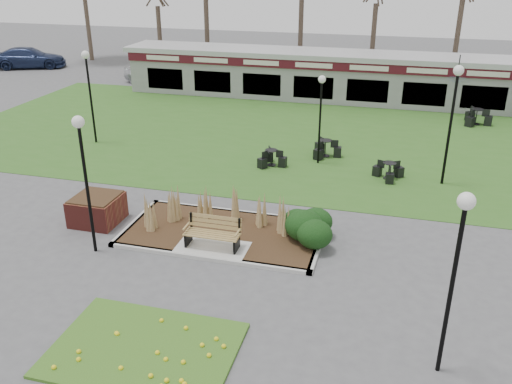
% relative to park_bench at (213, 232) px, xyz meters
% --- Properties ---
extents(ground, '(100.00, 100.00, 0.00)m').
position_rel_park_bench_xyz_m(ground, '(0.00, -0.25, -0.59)').
color(ground, '#515154').
rests_on(ground, ground).
extents(lawn, '(34.00, 16.00, 0.02)m').
position_rel_park_bench_xyz_m(lawn, '(0.00, 11.75, -0.58)').
color(lawn, '#32631F').
rests_on(lawn, ground).
extents(flower_bed, '(4.20, 3.00, 0.16)m').
position_rel_park_bench_xyz_m(flower_bed, '(0.00, -4.85, -0.52)').
color(flower_bed, '#39601B').
rests_on(flower_bed, ground).
extents(planting_bed, '(6.75, 3.40, 1.27)m').
position_rel_park_bench_xyz_m(planting_bed, '(1.27, 1.10, -0.22)').
color(planting_bed, '#382416').
rests_on(planting_bed, ground).
extents(park_bench, '(1.70, 0.66, 0.93)m').
position_rel_park_bench_xyz_m(park_bench, '(0.00, 0.00, 0.00)').
color(park_bench, '#A08748').
rests_on(park_bench, ground).
extents(brick_planter, '(1.50, 1.50, 0.95)m').
position_rel_park_bench_xyz_m(brick_planter, '(-4.40, 0.75, -0.11)').
color(brick_planter, maroon).
rests_on(brick_planter, ground).
extents(food_pavilion, '(24.60, 3.40, 2.90)m').
position_rel_park_bench_xyz_m(food_pavilion, '(0.00, 19.71, 0.89)').
color(food_pavilion, gray).
rests_on(food_pavilion, ground).
extents(lamp_post_near_right, '(0.35, 0.35, 4.25)m').
position_rel_park_bench_xyz_m(lamp_post_near_right, '(6.49, -3.75, 2.51)').
color(lamp_post_near_right, black).
rests_on(lamp_post_near_right, ground).
extents(lamp_post_mid_left, '(0.35, 0.35, 4.27)m').
position_rel_park_bench_xyz_m(lamp_post_mid_left, '(-3.46, -1.05, 2.53)').
color(lamp_post_mid_left, black).
rests_on(lamp_post_mid_left, ground).
extents(lamp_post_mid_right, '(0.39, 0.39, 4.67)m').
position_rel_park_bench_xyz_m(lamp_post_mid_right, '(7.03, 7.24, 2.81)').
color(lamp_post_mid_right, black).
rests_on(lamp_post_mid_right, ground).
extents(lamp_post_far_right, '(0.32, 0.32, 3.82)m').
position_rel_park_bench_xyz_m(lamp_post_far_right, '(1.93, 8.25, 2.20)').
color(lamp_post_far_right, black).
rests_on(lamp_post_far_right, ground).
extents(lamp_post_far_left, '(0.36, 0.36, 4.35)m').
position_rel_park_bench_xyz_m(lamp_post_far_left, '(-8.88, 8.29, 2.58)').
color(lamp_post_far_left, black).
rests_on(lamp_post_far_left, ground).
extents(bistro_set_a, '(1.19, 1.31, 0.70)m').
position_rel_park_bench_xyz_m(bistro_set_a, '(0.03, 7.45, -0.34)').
color(bistro_set_a, black).
rests_on(bistro_set_a, ground).
extents(bistro_set_b, '(1.29, 1.41, 0.75)m').
position_rel_park_bench_xyz_m(bistro_set_b, '(2.09, 9.19, -0.32)').
color(bistro_set_b, black).
rests_on(bistro_set_b, ground).
extents(bistro_set_c, '(1.27, 1.18, 0.68)m').
position_rel_park_bench_xyz_m(bistro_set_c, '(4.95, 7.23, -0.34)').
color(bistro_set_c, black).
rests_on(bistro_set_c, ground).
extents(bistro_set_d, '(1.41, 1.56, 0.83)m').
position_rel_park_bench_xyz_m(bistro_set_d, '(9.11, 16.21, -0.29)').
color(bistro_set_d, black).
rests_on(bistro_set_d, ground).
extents(patio_umbrella, '(2.18, 2.20, 2.26)m').
position_rel_park_bench_xyz_m(patio_umbrella, '(8.00, 17.75, 0.84)').
color(patio_umbrella, black).
rests_on(patio_umbrella, ground).
extents(car_silver, '(4.62, 3.12, 1.46)m').
position_rel_park_bench_xyz_m(car_silver, '(-11.71, 20.75, 0.14)').
color(car_silver, silver).
rests_on(car_silver, ground).
extents(car_black, '(4.21, 1.71, 1.36)m').
position_rel_park_bench_xyz_m(car_black, '(-8.00, 24.86, 0.09)').
color(car_black, black).
rests_on(car_black, ground).
extents(car_blue, '(5.91, 4.19, 1.59)m').
position_rel_park_bench_xyz_m(car_blue, '(-23.65, 23.64, 0.21)').
color(car_blue, navy).
rests_on(car_blue, ground).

